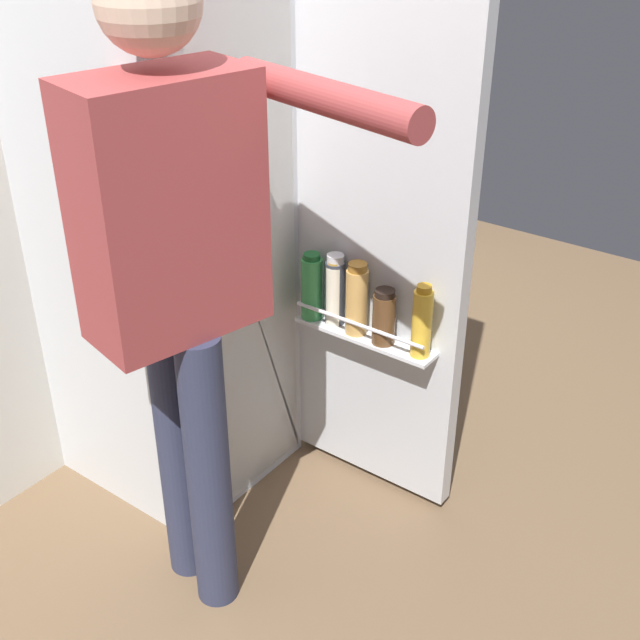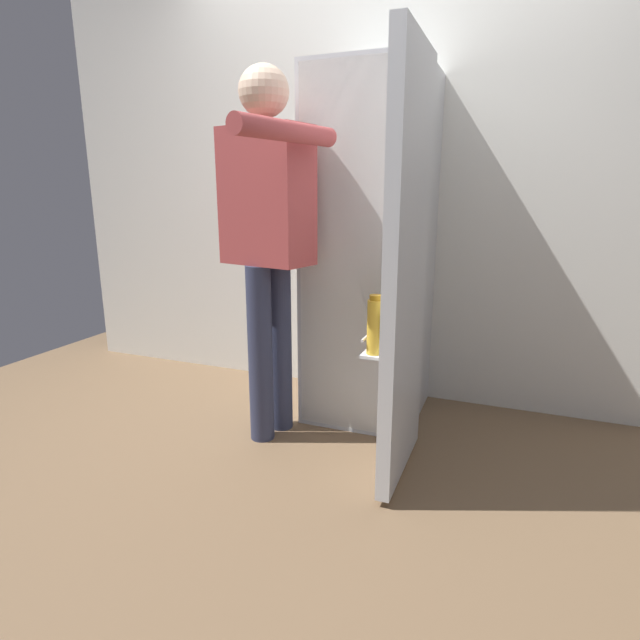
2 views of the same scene
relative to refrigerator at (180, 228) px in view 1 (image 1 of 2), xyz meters
The scene contains 4 objects.
ground_plane 1.03m from the refrigerator, 93.16° to the right, with size 5.26×5.26×0.00m, color brown.
kitchen_wall 0.59m from the refrigerator, 93.83° to the left, with size 4.40×0.10×2.63m, color silver.
refrigerator is the anchor object (origin of this frame).
person 0.59m from the refrigerator, 134.51° to the right, with size 0.57×0.81×1.76m.
Camera 1 is at (-1.59, -1.23, 1.90)m, focal length 45.91 mm.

